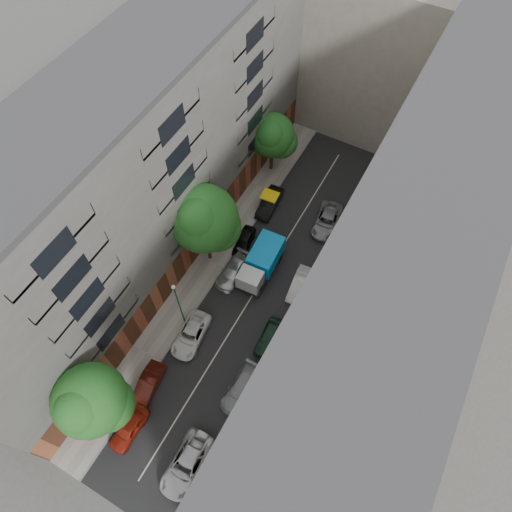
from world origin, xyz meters
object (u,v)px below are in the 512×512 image
Objects in this scene: car_left_5 at (270,203)px; car_right_0 at (187,464)px; tarp_truck at (261,262)px; tree_near at (91,403)px; car_right_1 at (241,388)px; lamp_post at (178,301)px; pedestrian at (319,284)px; car_left_1 at (148,385)px; car_left_2 at (191,335)px; tree_mid at (204,221)px; car_left_4 at (244,241)px; car_right_3 at (300,284)px; car_left_3 at (233,271)px; car_right_4 at (327,221)px; car_right_2 at (269,337)px; car_left_0 at (129,428)px; tree_far at (273,137)px.

car_left_5 is 0.85× the size of car_right_0.
tarp_truck is 19.56m from tree_near.
car_left_5 is 0.96× the size of car_right_1.
lamp_post is 13.56m from pedestrian.
tarp_truck is at bearing 71.01° from car_left_1.
car_left_2 is at bearing 119.58° from car_right_0.
pedestrian is (11.01, 2.11, -5.43)m from tree_mid.
car_right_3 is (7.20, -1.80, 0.03)m from car_left_4.
car_left_2 is 11.37m from car_right_3.
car_left_3 is 0.68× the size of lamp_post.
pedestrian is (2.48, -7.47, 0.41)m from car_right_4.
car_left_5 reaches higher than car_right_1.
pedestrian is at bearing 4.12° from tarp_truck.
car_right_2 is at bearing -96.45° from car_right_3.
tree_mid reaches higher than car_left_3.
lamp_post reaches higher than car_right_1.
lamp_post is at bearing 88.29° from car_left_1.
pedestrian is at bearing 10.86° from tree_mid.
car_right_3 is at bearing 46.83° from lamp_post.
car_right_1 is (4.20, -11.34, -0.85)m from tarp_truck.
car_left_0 is 9.64m from car_right_1.
tree_far is (-9.54, 23.69, 4.33)m from car_right_1.
car_right_2 is 0.58× the size of lamp_post.
tree_near is (-8.24, -18.71, 5.12)m from car_right_3.
car_right_3 is 0.81× the size of car_right_4.
tarp_truck is 0.89× the size of lamp_post.
car_left_5 is (-0.80, 16.80, 0.08)m from car_left_2.
car_right_4 is (-0.80, 8.20, 0.03)m from car_right_3.
tarp_truck is at bearing 39.50° from car_left_3.
tarp_truck is at bearing -14.39° from pedestrian.
car_left_3 reaches higher than car_left_2.
pedestrian is at bearing -79.21° from car_right_4.
car_right_0 reaches higher than car_right_1.
tree_mid is (-5.13, -1.34, 5.00)m from tarp_truck.
car_left_1 is 0.79× the size of car_right_0.
tree_near is at bearing 179.09° from car_right_0.
tarp_truck is 5.94m from pedestrian.
tree_far reaches higher than car_left_0.
tree_near is at bearing -126.56° from car_right_2.
tree_near is at bearing -175.82° from car_left_0.
car_left_0 is 0.58× the size of lamp_post.
car_left_1 is at bearing -121.06° from car_right_3.
lamp_post is (-7.05, 10.24, 3.63)m from car_right_0.
car_right_2 is (7.11, -13.60, -0.07)m from car_left_5.
tree_near is at bearing -101.72° from car_left_4.
car_left_4 is 0.55× the size of lamp_post.
car_left_0 is at bearing -88.99° from car_left_3.
pedestrian is at bearing 52.84° from car_left_1.
car_left_5 is 1.13× the size of car_right_2.
car_right_0 reaches higher than car_right_3.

